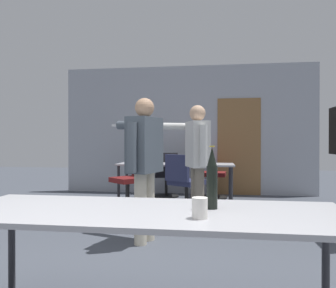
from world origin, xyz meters
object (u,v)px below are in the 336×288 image
Objects in this scene: office_chair_far_left at (184,185)px; office_chair_near_pushed at (166,177)px; person_near_casual at (196,153)px; drink_cup at (200,208)px; office_chair_far_right at (210,176)px; person_far_watching at (144,156)px; beer_bottle at (212,179)px; office_chair_mid_tucked at (132,182)px.

office_chair_near_pushed is at bearing 141.24° from office_chair_far_left.
drink_cup is at bearing 163.66° from person_near_casual.
office_chair_far_left is (-0.25, 0.84, -0.54)m from person_near_casual.
person_near_casual reaches higher than office_chair_far_right.
office_chair_far_left is (0.47, -1.29, 0.01)m from office_chair_near_pushed.
person_far_watching is at bearing -8.02° from office_chair_far_right.
beer_bottle reaches higher than drink_cup.
office_chair_far_right is (0.16, 2.19, -0.53)m from person_near_casual.
office_chair_mid_tucked is at bearing 111.98° from beer_bottle.
person_near_casual is (0.55, 0.83, 0.01)m from person_far_watching.
person_far_watching is 1.80m from beer_bottle.
beer_bottle is (0.77, -1.62, -0.06)m from person_far_watching.
person_near_casual is at bearing -177.87° from office_chair_mid_tucked.
office_chair_far_left is at bearing 96.60° from drink_cup.
office_chair_near_pushed is 2.41× the size of beer_bottle.
office_chair_far_right is at bearing 90.78° from beer_bottle.
person_far_watching is 2.02m from drink_cup.
person_near_casual is 1.78× the size of office_chair_near_pushed.
person_near_casual is 4.28× the size of beer_bottle.
office_chair_far_right is at bearing -23.90° from person_near_casual.
person_near_casual is at bearing 95.19° from beer_bottle.
person_far_watching is at bearing -96.90° from office_chair_near_pushed.
drink_cup is (0.00, -4.89, 0.34)m from office_chair_far_right.
person_far_watching is 1.78× the size of office_chair_near_pushed.
person_near_casual is 1.55m from office_chair_mid_tucked.
office_chair_near_pushed is at bearing 20.40° from person_far_watching.
office_chair_far_left is at bearing -11.61° from office_chair_far_right.
drink_cup is (1.30, -3.62, 0.33)m from office_chair_mid_tucked.
office_chair_mid_tucked is (-0.89, 0.08, 0.02)m from office_chair_far_left.
person_far_watching reaches higher than office_chair_far_right.
office_chair_mid_tucked is 3.65m from beer_bottle.
office_chair_mid_tucked reaches higher than office_chair_far_left.
office_chair_mid_tucked is 3.86m from drink_cup.
office_chair_near_pushed is 1.38m from office_chair_far_left.
beer_bottle reaches higher than office_chair_near_pushed.
person_far_watching reaches higher than beer_bottle.
office_chair_mid_tucked reaches higher than office_chair_near_pushed.
person_near_casual is at bearing -42.31° from office_chair_far_left.
person_far_watching is 1.75× the size of office_chair_far_left.
office_chair_mid_tucked is at bearing -153.85° from office_chair_far_left.
office_chair_far_right is at bearing 104.27° from office_chair_far_left.
office_chair_far_left reaches higher than drink_cup.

